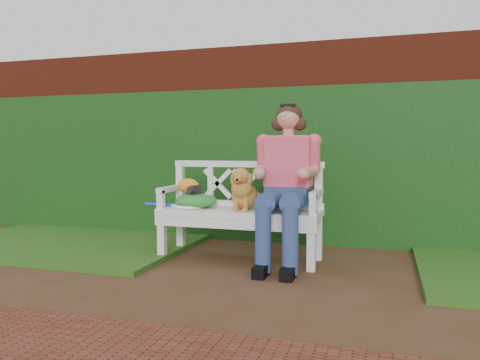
% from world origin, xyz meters
% --- Properties ---
extents(ground, '(60.00, 60.00, 0.00)m').
position_xyz_m(ground, '(0.00, 0.00, 0.00)').
color(ground, '#452613').
extents(brick_wall, '(10.00, 0.30, 2.20)m').
position_xyz_m(brick_wall, '(0.00, 1.90, 1.10)').
color(brick_wall, maroon).
rests_on(brick_wall, ground).
extents(ivy_hedge, '(10.00, 0.18, 1.70)m').
position_xyz_m(ivy_hedge, '(0.00, 1.68, 0.85)').
color(ivy_hedge, '#1F561B').
rests_on(ivy_hedge, ground).
extents(grass_left, '(2.60, 2.00, 0.05)m').
position_xyz_m(grass_left, '(-2.40, 0.90, 0.03)').
color(grass_left, '#2A5817').
rests_on(grass_left, ground).
extents(garden_bench, '(1.61, 0.68, 0.48)m').
position_xyz_m(garden_bench, '(-0.46, 0.75, 0.24)').
color(garden_bench, white).
rests_on(garden_bench, ground).
extents(seated_woman, '(0.75, 0.92, 1.46)m').
position_xyz_m(seated_woman, '(-0.02, 0.73, 0.73)').
color(seated_woman, '#EE5E7F').
rests_on(seated_woman, ground).
extents(dog, '(0.30, 0.38, 0.39)m').
position_xyz_m(dog, '(-0.41, 0.70, 0.68)').
color(dog, brown).
rests_on(dog, garden_bench).
extents(tennis_racket, '(0.72, 0.44, 0.03)m').
position_xyz_m(tennis_racket, '(-0.99, 0.70, 0.50)').
color(tennis_racket, silver).
rests_on(tennis_racket, garden_bench).
extents(green_bag, '(0.46, 0.39, 0.14)m').
position_xyz_m(green_bag, '(-0.89, 0.71, 0.55)').
color(green_bag, '#2D8C2B').
rests_on(green_bag, garden_bench).
extents(camera_item, '(0.14, 0.13, 0.08)m').
position_xyz_m(camera_item, '(-0.91, 0.70, 0.66)').
color(camera_item, black).
rests_on(camera_item, green_bag).
extents(baseball_glove, '(0.22, 0.16, 0.14)m').
position_xyz_m(baseball_glove, '(-0.98, 0.73, 0.69)').
color(baseball_glove, orange).
rests_on(baseball_glove, green_bag).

